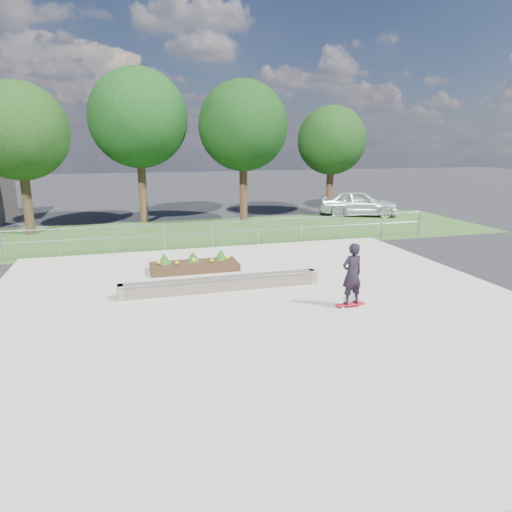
{
  "coord_description": "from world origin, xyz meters",
  "views": [
    {
      "loc": [
        -3.36,
        -11.09,
        4.36
      ],
      "look_at": [
        0.2,
        1.5,
        1.1
      ],
      "focal_mm": 32.0,
      "sensor_mm": 36.0,
      "label": 1
    }
  ],
  "objects_px": {
    "planter_bed": "(194,265)",
    "parked_car": "(359,203)",
    "skateboarder": "(352,274)",
    "grind_ledge": "(222,284)"
  },
  "relations": [
    {
      "from": "grind_ledge",
      "to": "planter_bed",
      "type": "relative_size",
      "value": 2.0
    },
    {
      "from": "parked_car",
      "to": "planter_bed",
      "type": "bearing_deg",
      "value": 155.05
    },
    {
      "from": "parked_car",
      "to": "grind_ledge",
      "type": "bearing_deg",
      "value": 162.78
    },
    {
      "from": "grind_ledge",
      "to": "planter_bed",
      "type": "distance_m",
      "value": 2.54
    },
    {
      "from": "skateboarder",
      "to": "parked_car",
      "type": "xyz_separation_m",
      "value": [
        7.95,
        14.49,
        -0.17
      ]
    },
    {
      "from": "skateboarder",
      "to": "parked_car",
      "type": "relative_size",
      "value": 0.38
    },
    {
      "from": "planter_bed",
      "to": "parked_car",
      "type": "relative_size",
      "value": 0.64
    },
    {
      "from": "planter_bed",
      "to": "skateboarder",
      "type": "height_order",
      "value": "skateboarder"
    },
    {
      "from": "planter_bed",
      "to": "skateboarder",
      "type": "xyz_separation_m",
      "value": [
        3.52,
        -4.83,
        0.73
      ]
    },
    {
      "from": "planter_bed",
      "to": "parked_car",
      "type": "distance_m",
      "value": 15.01
    }
  ]
}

